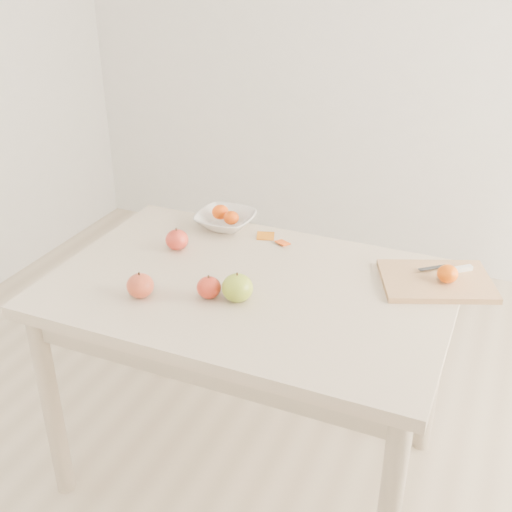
% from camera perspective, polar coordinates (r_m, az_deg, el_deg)
% --- Properties ---
extents(ground, '(3.50, 3.50, 0.00)m').
position_cam_1_polar(ground, '(2.41, -0.49, -18.08)').
color(ground, '#C6B293').
rests_on(ground, ground).
extents(table, '(1.20, 0.80, 0.75)m').
position_cam_1_polar(table, '(1.99, -0.57, -4.92)').
color(table, beige).
rests_on(table, ground).
extents(cutting_board, '(0.39, 0.34, 0.02)m').
position_cam_1_polar(cutting_board, '(2.01, 15.73, -2.14)').
color(cutting_board, tan).
rests_on(cutting_board, table).
extents(board_tangerine, '(0.06, 0.06, 0.05)m').
position_cam_1_polar(board_tangerine, '(1.98, 16.66, -1.52)').
color(board_tangerine, '#CE5E07').
rests_on(board_tangerine, cutting_board).
extents(fruit_bowl, '(0.21, 0.21, 0.05)m').
position_cam_1_polar(fruit_bowl, '(2.29, -2.73, 3.20)').
color(fruit_bowl, silver).
rests_on(fruit_bowl, table).
extents(bowl_tangerine_near, '(0.06, 0.06, 0.05)m').
position_cam_1_polar(bowl_tangerine_near, '(2.30, -3.19, 3.93)').
color(bowl_tangerine_near, '#DC3F07').
rests_on(bowl_tangerine_near, fruit_bowl).
extents(bowl_tangerine_far, '(0.05, 0.05, 0.05)m').
position_cam_1_polar(bowl_tangerine_far, '(2.26, -2.22, 3.42)').
color(bowl_tangerine_far, '#DB4107').
rests_on(bowl_tangerine_far, fruit_bowl).
extents(orange_peel_a, '(0.07, 0.06, 0.01)m').
position_cam_1_polar(orange_peel_a, '(2.22, 0.85, 1.69)').
color(orange_peel_a, '#C6640E').
rests_on(orange_peel_a, table).
extents(orange_peel_b, '(0.06, 0.05, 0.01)m').
position_cam_1_polar(orange_peel_b, '(2.18, 2.38, 1.14)').
color(orange_peel_b, '#E64F10').
rests_on(orange_peel_b, table).
extents(paring_knife, '(0.16, 0.09, 0.01)m').
position_cam_1_polar(paring_knife, '(2.06, 17.36, -1.09)').
color(paring_knife, white).
rests_on(paring_knife, cutting_board).
extents(apple_green, '(0.09, 0.09, 0.08)m').
position_cam_1_polar(apple_green, '(1.84, -1.67, -2.84)').
color(apple_green, '#5A8711').
rests_on(apple_green, table).
extents(apple_red_a, '(0.08, 0.08, 0.07)m').
position_cam_1_polar(apple_red_a, '(2.14, -7.04, 1.44)').
color(apple_red_a, maroon).
rests_on(apple_red_a, table).
extents(apple_red_e, '(0.07, 0.07, 0.06)m').
position_cam_1_polar(apple_red_e, '(1.86, -4.22, -2.81)').
color(apple_red_e, maroon).
rests_on(apple_red_e, table).
extents(apple_red_c, '(0.08, 0.08, 0.07)m').
position_cam_1_polar(apple_red_c, '(1.89, -10.25, -2.61)').
color(apple_red_c, maroon).
rests_on(apple_red_c, table).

